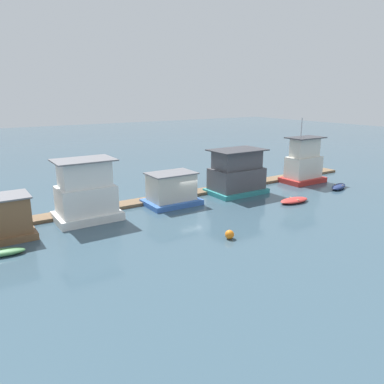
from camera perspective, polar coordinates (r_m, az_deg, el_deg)
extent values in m
plane|color=#385160|center=(37.53, -0.83, -1.73)|extent=(200.00, 200.00, 0.00)
cube|color=brown|center=(39.56, -2.77, -0.65)|extent=(51.00, 1.91, 0.30)
cube|color=white|center=(34.01, -15.62, -3.49)|extent=(5.43, 3.90, 0.68)
cube|color=white|center=(33.58, -15.79, -1.05)|extent=(4.69, 3.16, 2.33)
cube|color=white|center=(33.05, -16.07, 2.73)|extent=(4.07, 2.54, 2.20)
cube|color=slate|center=(32.83, -16.22, 4.70)|extent=(4.99, 3.46, 0.12)
cube|color=#3866B7|center=(37.21, -3.13, -1.51)|extent=(5.26, 3.77, 0.49)
cube|color=beige|center=(36.80, -3.16, 0.79)|extent=(4.29, 2.80, 2.60)
cube|color=slate|center=(36.50, -3.19, 2.86)|extent=(4.59, 3.10, 0.12)
cube|color=teal|center=(41.60, 6.74, 0.19)|extent=(6.20, 4.12, 0.49)
cube|color=#4C4C51|center=(41.27, 6.80, 2.06)|extent=(5.57, 3.49, 2.30)
cube|color=#4C4C51|center=(40.85, 6.89, 4.95)|extent=(4.91, 2.83, 1.94)
cube|color=#38383D|center=(40.69, 6.94, 6.38)|extent=(5.87, 3.79, 0.12)
cube|color=red|center=(48.34, 16.47, 1.81)|extent=(5.19, 3.34, 0.59)
cube|color=silver|center=(48.02, 16.61, 3.66)|extent=(4.26, 2.41, 2.58)
cube|color=silver|center=(47.64, 16.83, 6.51)|extent=(3.58, 1.73, 2.26)
cube|color=#38383D|center=(47.49, 16.94, 7.93)|extent=(4.56, 2.71, 0.12)
cylinder|color=#B2B2B7|center=(46.70, 16.34, 9.39)|extent=(0.12, 0.12, 2.35)
ellipsoid|color=red|center=(39.10, 15.29, -1.23)|extent=(3.47, 1.66, 0.47)
cube|color=#997F60|center=(39.05, 15.31, -1.00)|extent=(0.23, 1.25, 0.08)
ellipsoid|color=navy|center=(46.32, 21.44, 0.79)|extent=(3.36, 2.15, 0.53)
cube|color=#997F60|center=(46.28, 21.46, 1.01)|extent=(0.48, 0.99, 0.08)
sphere|color=orange|center=(28.65, 5.74, -6.46)|extent=(0.70, 0.70, 0.70)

